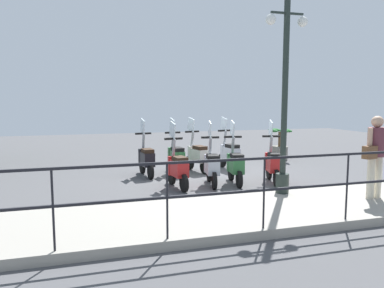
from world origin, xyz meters
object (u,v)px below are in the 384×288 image
Objects in this scene: scooter_near_0 at (273,163)px; scooter_far_3 at (146,158)px; scooter_near_2 at (212,165)px; scooter_far_1 at (197,155)px; scooter_near_3 at (178,168)px; scooter_far_0 at (230,153)px; lamp_post_near at (284,108)px; scooter_near_1 at (235,164)px; pedestrian_with_bag at (375,151)px; potted_palm at (279,147)px; scooter_far_2 at (176,157)px.

scooter_far_3 is (1.68, 2.85, 0.00)m from scooter_near_0.
scooter_near_2 is 1.73m from scooter_far_1.
scooter_near_3 is at bearing 103.54° from scooter_near_0.
scooter_far_0 is at bearing -53.84° from scooter_near_3.
lamp_post_near is 2.17m from scooter_near_1.
pedestrian_with_bag is at bearing -121.26° from lamp_post_near.
scooter_near_0 is 1.00× the size of scooter_far_0.
pedestrian_with_bag is 4.54m from scooter_far_0.
potted_palm is 4.67m from scooter_near_2.
scooter_near_1 is at bearing 135.87° from potted_palm.
pedestrian_with_bag is at bearing -143.86° from scooter_near_0.
pedestrian_with_bag reaches higher than scooter_near_0.
lamp_post_near is 1.88m from pedestrian_with_bag.
scooter_far_0 and scooter_far_2 have the same top height.
scooter_far_1 is 1.00× the size of scooter_far_3.
scooter_near_2 is 1.64m from scooter_far_2.
scooter_far_1 and scooter_far_2 have the same top height.
scooter_near_2 is (0.03, 0.59, 0.00)m from scooter_near_1.
scooter_near_3 is at bearing 103.94° from scooter_near_2.
scooter_near_0 is at bearing 147.66° from potted_palm.
potted_palm is 5.10m from scooter_far_3.
scooter_near_3 is 1.00× the size of scooter_far_0.
scooter_far_2 is at bearing 109.89° from potted_palm.
scooter_near_2 is at bearing 135.83° from scooter_far_0.
pedestrian_with_bag reaches higher than scooter_far_1.
scooter_far_0 is at bearing -4.51° from lamp_post_near.
scooter_far_0 is at bearing -100.03° from scooter_far_1.
scooter_near_0 is at bearing -98.62° from scooter_near_3.
potted_palm is at bearing -83.10° from scooter_far_1.
scooter_near_0 is 1.00× the size of scooter_far_3.
potted_palm is at bearing -25.51° from pedestrian_with_bag.
pedestrian_with_bag reaches higher than scooter_far_3.
scooter_near_0 and scooter_far_1 have the same top height.
scooter_far_0 is (1.83, -0.61, 0.00)m from scooter_near_1.
scooter_far_3 is at bearing 28.70° from pedestrian_with_bag.
scooter_far_0 is 1.00× the size of scooter_far_1.
scooter_far_3 is at bearing 85.96° from scooter_far_0.
scooter_near_2 is at bearing -144.54° from scooter_far_3.
scooter_far_0 and scooter_far_1 have the same top height.
scooter_near_0 is 1.00× the size of scooter_near_3.
scooter_far_0 and scooter_far_3 have the same top height.
scooter_near_2 is at bearing -92.77° from scooter_near_3.
scooter_far_0 is (1.84, -2.05, 0.00)m from scooter_near_3.
lamp_post_near is 2.55× the size of scooter_far_2.
lamp_post_near is 2.55× the size of scooter_far_0.
potted_palm is 0.69× the size of scooter_far_3.
lamp_post_near reaches higher than scooter_far_3.
scooter_far_1 is at bearing 111.13° from potted_palm.
pedestrian_with_bag is 5.53m from scooter_far_3.
scooter_near_1 is at bearing -134.57° from scooter_far_3.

